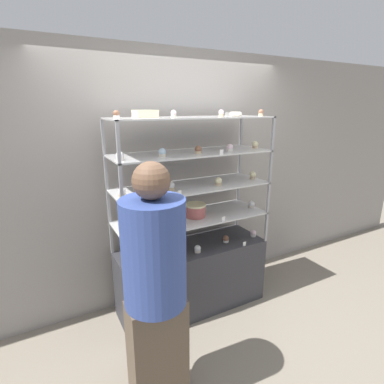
{
  "coord_description": "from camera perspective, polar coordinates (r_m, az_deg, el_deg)",
  "views": [
    {
      "loc": [
        -1.3,
        -2.42,
        2.05
      ],
      "look_at": [
        0.0,
        0.0,
        1.26
      ],
      "focal_mm": 28.0,
      "sensor_mm": 36.0,
      "label": 1
    }
  ],
  "objects": [
    {
      "name": "display_base",
      "position": [
        3.23,
        0.0,
        -15.8
      ],
      "size": [
        1.5,
        0.52,
        0.69
      ],
      "color": "#333338",
      "rests_on": "ground_plane"
    },
    {
      "name": "cupcake_17",
      "position": [
        2.53,
        -3.53,
        14.62
      ],
      "size": [
        0.05,
        0.05,
        0.06
      ],
      "color": "beige",
      "rests_on": "display_riser_top"
    },
    {
      "name": "price_tag_0",
      "position": [
        3.11,
        9.96,
        -9.7
      ],
      "size": [
        0.04,
        0.0,
        0.04
      ],
      "color": "white",
      "rests_on": "display_base"
    },
    {
      "name": "cupcake_16",
      "position": [
        2.36,
        -14.22,
        14.08
      ],
      "size": [
        0.05,
        0.05,
        0.06
      ],
      "color": "white",
      "rests_on": "display_riser_top"
    },
    {
      "name": "cupcake_4",
      "position": [
        3.34,
        11.58,
        -7.72
      ],
      "size": [
        0.06,
        0.06,
        0.07
      ],
      "color": "white",
      "rests_on": "display_base"
    },
    {
      "name": "ground_plane",
      "position": [
        3.42,
        0.0,
        -20.71
      ],
      "size": [
        20.0,
        20.0,
        0.0
      ],
      "primitive_type": "plane",
      "color": "gray"
    },
    {
      "name": "display_riser_top",
      "position": [
        2.75,
        0.0,
        13.76
      ],
      "size": [
        1.5,
        0.52,
        0.32
      ],
      "color": "#99999E",
      "rests_on": "display_riser_upper"
    },
    {
      "name": "donut_glazed",
      "position": [
        2.97,
        8.29,
        14.49
      ],
      "size": [
        0.12,
        0.12,
        0.04
      ],
      "color": "#EFE5CC",
      "rests_on": "display_riser_top"
    },
    {
      "name": "cupcake_18",
      "position": [
        2.78,
        5.59,
        14.7
      ],
      "size": [
        0.05,
        0.05,
        0.06
      ],
      "color": "#CCB28C",
      "rests_on": "display_riser_top"
    },
    {
      "name": "cupcake_12",
      "position": [
        2.55,
        -5.69,
        7.47
      ],
      "size": [
        0.06,
        0.06,
        0.07
      ],
      "color": "beige",
      "rests_on": "display_riser_upper"
    },
    {
      "name": "cupcake_15",
      "position": [
        3.13,
        11.94,
        8.79
      ],
      "size": [
        0.06,
        0.06,
        0.07
      ],
      "color": "#CCB28C",
      "rests_on": "display_riser_upper"
    },
    {
      "name": "cupcake_6",
      "position": [
        3.26,
        11.27,
        -2.33
      ],
      "size": [
        0.07,
        0.07,
        0.07
      ],
      "color": "beige",
      "rests_on": "display_riser_lower"
    },
    {
      "name": "layer_cake_centerpiece",
      "position": [
        2.92,
        0.69,
        -3.47
      ],
      "size": [
        0.2,
        0.2,
        0.13
      ],
      "color": "#C66660",
      "rests_on": "display_riser_lower"
    },
    {
      "name": "cupcake_14",
      "position": [
        2.87,
        7.21,
        8.38
      ],
      "size": [
        0.06,
        0.06,
        0.07
      ],
      "color": "white",
      "rests_on": "display_riser_upper"
    },
    {
      "name": "back_wall",
      "position": [
        3.2,
        -3.43,
        2.46
      ],
      "size": [
        8.0,
        0.05,
        2.6
      ],
      "color": "gray",
      "rests_on": "ground_plane"
    },
    {
      "name": "cupcake_19",
      "position": [
        3.04,
        12.98,
        14.49
      ],
      "size": [
        0.05,
        0.05,
        0.06
      ],
      "color": "#CCB28C",
      "rests_on": "display_riser_top"
    },
    {
      "name": "cupcake_5",
      "position": [
        2.64,
        -13.1,
        -6.84
      ],
      "size": [
        0.07,
        0.07,
        0.07
      ],
      "color": "white",
      "rests_on": "display_riser_lower"
    },
    {
      "name": "sheet_cake_frosted",
      "position": [
        2.59,
        -8.93,
        14.51
      ],
      "size": [
        0.18,
        0.17,
        0.06
      ],
      "color": "beige",
      "rests_on": "display_riser_top"
    },
    {
      "name": "customer_figure",
      "position": [
        2.04,
        -7.02,
        -17.21
      ],
      "size": [
        0.41,
        0.41,
        1.74
      ],
      "color": "brown",
      "rests_on": "ground_plane"
    },
    {
      "name": "cupcake_9",
      "position": [
        2.85,
        5.06,
        1.98
      ],
      "size": [
        0.07,
        0.07,
        0.08
      ],
      "color": "#CCB28C",
      "rests_on": "display_riser_middle"
    },
    {
      "name": "price_tag_4",
      "position": [
        2.65,
        6.74,
        14.42
      ],
      "size": [
        0.04,
        0.0,
        0.04
      ],
      "color": "white",
      "rests_on": "display_riser_top"
    },
    {
      "name": "cupcake_13",
      "position": [
        2.7,
        1.19,
        8.03
      ],
      "size": [
        0.06,
        0.06,
        0.07
      ],
      "color": "#CCB28C",
      "rests_on": "display_riser_upper"
    },
    {
      "name": "cupcake_8",
      "position": [
        2.68,
        -4.0,
        1.08
      ],
      "size": [
        0.07,
        0.07,
        0.08
      ],
      "color": "#CCB28C",
      "rests_on": "display_riser_middle"
    },
    {
      "name": "cupcake_3",
      "position": [
        3.16,
        6.47,
        -8.89
      ],
      "size": [
        0.06,
        0.06,
        0.07
      ],
      "color": "white",
      "rests_on": "display_base"
    },
    {
      "name": "price_tag_1",
      "position": [
        2.84,
        6.04,
        -5.13
      ],
      "size": [
        0.04,
        0.0,
        0.04
      ],
      "color": "white",
      "rests_on": "display_riser_lower"
    },
    {
      "name": "display_riser_upper",
      "position": [
        2.78,
        0.0,
        7.22
      ],
      "size": [
        1.5,
        0.52,
        0.32
      ],
      "color": "#99999E",
      "rests_on": "display_riser_middle"
    },
    {
      "name": "cupcake_0",
      "position": [
        2.73,
        -12.29,
        -13.45
      ],
      "size": [
        0.06,
        0.06,
        0.07
      ],
      "color": "#CCB28C",
      "rests_on": "display_base"
    },
    {
      "name": "cupcake_2",
      "position": [
        2.94,
        1.07,
        -10.8
      ],
      "size": [
        0.06,
        0.06,
        0.07
      ],
      "color": "beige",
      "rests_on": "display_base"
    },
    {
      "name": "display_riser_lower",
      "position": [
        2.94,
        0.0,
        -5.07
      ],
      "size": [
        1.5,
        0.52,
        0.32
      ],
      "color": "#99999E",
      "rests_on": "display_base"
    },
    {
      "name": "cupcake_10",
      "position": [
        3.16,
        11.49,
        3.12
      ],
      "size": [
        0.07,
        0.07,
        0.08
      ],
      "color": "#CCB28C",
      "rests_on": "display_riser_middle"
    },
    {
      "name": "price_tag_3",
      "position": [
        2.65,
        5.64,
        7.58
      ],
      "size": [
        0.04,
        0.0,
        0.04
      ],
      "color": "white",
      "rests_on": "display_riser_upper"
    },
    {
      "name": "price_tag_2",
      "position": [
        2.52,
        -2.4,
        -0.19
      ],
      "size": [
        0.04,
        0.0,
        0.04
      ],
      "color": "white",
      "rests_on": "display_riser_middle"
    },
    {
      "name": "cupcake_7",
      "position": [
        2.54,
        -13.21,
        -0.15
      ],
      "size": [
        0.07,
        0.07,
        0.08
      ],
      "color": "#CCB28C",
      "rests_on": "display_riser_middle"
    },
    {
      "name": "cupcake_1",
      "position": [
        2.88,
        -5.5,
        -11.47
      ],
      "size": [
        0.06,
        0.06,
        0.07
      ],
      "color": "white",
      "rests_on": "display_base"
    },
    {
      "name": "cupcake_11",
      "position": [
        2.42,
        -13.57,
        6.66
      ],
      "size": [
        0.06,
        0.06,
        0.07
      ],
      "color": "white",
      "rests_on": "display_riser_upper"
    },
    {
      "name": "display_riser_middle",
      "position": [
        2.84,
        0.0,
        0.9
      ],
      "size": [
        1.5,
        0.52,
        0.32
      ],
      "color": "#99999E",
      "rests_on": "display_riser_lower"
    }
  ]
}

